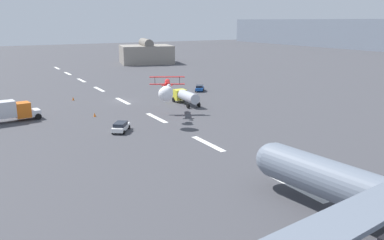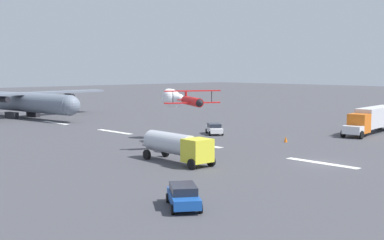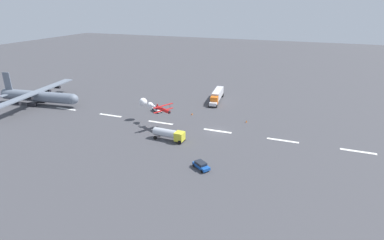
# 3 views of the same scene
# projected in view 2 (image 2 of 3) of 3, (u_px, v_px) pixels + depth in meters

# --- Properties ---
(ground_plane) EXTENTS (440.00, 440.00, 0.00)m
(ground_plane) POSITION_uv_depth(u_px,v_px,m) (322.00, 163.00, 50.48)
(ground_plane) COLOR #424247
(ground_plane) RESTS_ON ground
(runway_stripe_4) EXTENTS (8.00, 0.90, 0.01)m
(runway_stripe_4) POSITION_uv_depth(u_px,v_px,m) (322.00, 163.00, 50.48)
(runway_stripe_4) COLOR white
(runway_stripe_4) RESTS_ON ground
(runway_stripe_5) EXTENTS (8.00, 0.90, 0.01)m
(runway_stripe_5) POSITION_uv_depth(u_px,v_px,m) (198.00, 144.00, 63.08)
(runway_stripe_5) COLOR white
(runway_stripe_5) RESTS_ON ground
(runway_stripe_6) EXTENTS (8.00, 0.90, 0.01)m
(runway_stripe_6) POSITION_uv_depth(u_px,v_px,m) (115.00, 132.00, 75.68)
(runway_stripe_6) COLOR white
(runway_stripe_6) RESTS_ON ground
(runway_stripe_7) EXTENTS (8.00, 0.90, 0.01)m
(runway_stripe_7) POSITION_uv_depth(u_px,v_px,m) (55.00, 123.00, 88.27)
(runway_stripe_7) COLOR white
(runway_stripe_7) RESTS_ON ground
(cargo_transport_plane) EXTENTS (29.02, 36.15, 10.82)m
(cargo_transport_plane) POSITION_uv_depth(u_px,v_px,m) (28.00, 101.00, 96.08)
(cargo_transport_plane) COLOR slate
(cargo_transport_plane) RESTS_ON ground
(stunt_biplane_red) EXTENTS (13.33, 8.92, 2.60)m
(stunt_biplane_red) POSITION_uv_depth(u_px,v_px,m) (176.00, 98.00, 64.73)
(stunt_biplane_red) COLOR red
(semi_truck_orange) EXTENTS (4.46, 15.24, 3.70)m
(semi_truck_orange) POSITION_uv_depth(u_px,v_px,m) (373.00, 118.00, 74.05)
(semi_truck_orange) COLOR silver
(semi_truck_orange) RESTS_ON ground
(fuel_tanker_truck) EXTENTS (8.51, 3.14, 2.90)m
(fuel_tanker_truck) POSITION_uv_depth(u_px,v_px,m) (178.00, 145.00, 50.47)
(fuel_tanker_truck) COLOR yellow
(fuel_tanker_truck) RESTS_ON ground
(followme_car_yellow) EXTENTS (4.56, 4.03, 1.52)m
(followme_car_yellow) POSITION_uv_depth(u_px,v_px,m) (214.00, 129.00, 72.79)
(followme_car_yellow) COLOR white
(followme_car_yellow) RESTS_ON ground
(airport_staff_sedan) EXTENTS (4.50, 3.90, 1.52)m
(airport_staff_sedan) POSITION_uv_depth(u_px,v_px,m) (183.00, 195.00, 34.25)
(airport_staff_sedan) COLOR #194CA5
(airport_staff_sedan) RESTS_ON ground
(traffic_cone_far) EXTENTS (0.44, 0.44, 0.75)m
(traffic_cone_far) POSITION_uv_depth(u_px,v_px,m) (286.00, 139.00, 64.91)
(traffic_cone_far) COLOR orange
(traffic_cone_far) RESTS_ON ground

